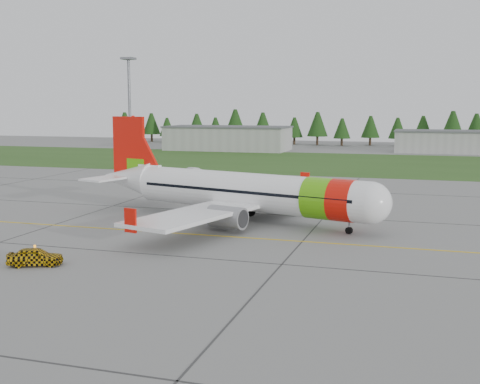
% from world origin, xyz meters
% --- Properties ---
extents(ground, '(320.00, 320.00, 0.00)m').
position_xyz_m(ground, '(0.00, 0.00, 0.00)').
color(ground, gray).
rests_on(ground, ground).
extents(aircraft, '(33.92, 31.99, 10.50)m').
position_xyz_m(aircraft, '(2.20, 15.55, 3.03)').
color(aircraft, white).
rests_on(aircraft, ground).
extents(follow_me_car, '(1.87, 2.00, 3.99)m').
position_xyz_m(follow_me_car, '(-7.36, -5.56, 2.00)').
color(follow_me_car, yellow).
rests_on(follow_me_car, ground).
extents(service_van, '(1.88, 1.84, 4.21)m').
position_xyz_m(service_van, '(-17.51, 51.52, 2.10)').
color(service_van, silver).
rests_on(service_van, ground).
extents(grass_strip, '(320.00, 50.00, 0.03)m').
position_xyz_m(grass_strip, '(0.00, 82.00, 0.01)').
color(grass_strip, '#30561E').
rests_on(grass_strip, ground).
extents(taxi_guideline, '(120.00, 0.25, 0.02)m').
position_xyz_m(taxi_guideline, '(0.00, 8.00, 0.01)').
color(taxi_guideline, gold).
rests_on(taxi_guideline, ground).
extents(hangar_west, '(32.00, 14.00, 6.00)m').
position_xyz_m(hangar_west, '(-30.00, 110.00, 3.00)').
color(hangar_west, '#A8A8A3').
rests_on(hangar_west, ground).
extents(hangar_east, '(24.00, 12.00, 5.20)m').
position_xyz_m(hangar_east, '(25.00, 118.00, 2.60)').
color(hangar_east, '#A8A8A3').
rests_on(hangar_east, ground).
extents(floodlight_mast, '(0.50, 0.50, 20.00)m').
position_xyz_m(floodlight_mast, '(-32.00, 58.00, 10.00)').
color(floodlight_mast, slate).
rests_on(floodlight_mast, ground).
extents(treeline, '(160.00, 8.00, 10.00)m').
position_xyz_m(treeline, '(0.00, 138.00, 5.00)').
color(treeline, '#1C3F14').
rests_on(treeline, ground).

